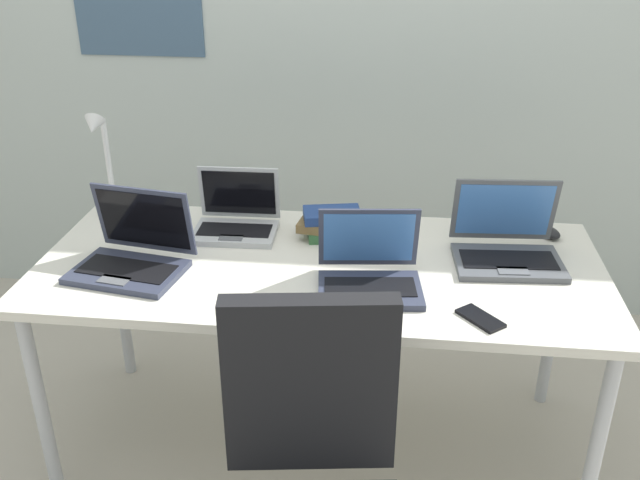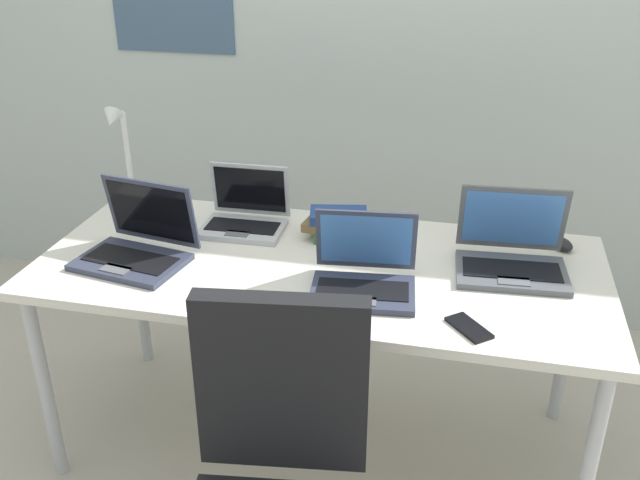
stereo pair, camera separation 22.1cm
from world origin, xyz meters
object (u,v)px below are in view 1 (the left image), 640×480
object	(u,v)px
computer_mouse	(549,232)
cell_phone	(480,318)
laptop_by_keyboard	(370,273)
laptop_center	(236,220)
desk_lamp	(105,165)
laptop_back_right	(132,255)
laptop_back_left	(507,246)
book_stack	(331,223)

from	to	relation	value
computer_mouse	cell_phone	xyz separation A→B (m)	(-0.28, -0.57, -0.01)
laptop_by_keyboard	laptop_center	xyz separation A→B (m)	(-0.48, 0.34, -0.00)
desk_lamp	computer_mouse	world-z (taller)	desk_lamp
laptop_back_right	laptop_by_keyboard	bearing A→B (deg)	-2.20
computer_mouse	laptop_back_right	bearing A→B (deg)	168.80
laptop_center	laptop_back_left	xyz separation A→B (m)	(0.91, -0.11, 0.00)
computer_mouse	book_stack	distance (m)	0.75
cell_phone	book_stack	distance (m)	0.68
laptop_center	book_stack	distance (m)	0.33
laptop_by_keyboard	laptop_back_right	bearing A→B (deg)	177.80
laptop_back_right	computer_mouse	xyz separation A→B (m)	(1.34, 0.39, -0.03)
desk_lamp	laptop_by_keyboard	size ratio (longest dim) A/B	1.21
computer_mouse	book_stack	bearing A→B (deg)	158.48
desk_lamp	laptop_by_keyboard	xyz separation A→B (m)	(0.96, -0.41, -0.15)
laptop_by_keyboard	laptop_back_left	size ratio (longest dim) A/B	0.94
laptop_center	book_stack	world-z (taller)	laptop_center
laptop_center	cell_phone	size ratio (longest dim) A/B	2.13
laptop_back_right	computer_mouse	world-z (taller)	laptop_back_right
laptop_back_left	book_stack	bearing A→B (deg)	168.98
laptop_back_right	laptop_back_left	xyz separation A→B (m)	(1.17, 0.20, 0.00)
desk_lamp	laptop_back_left	distance (m)	1.41
laptop_by_keyboard	book_stack	bearing A→B (deg)	113.80
laptop_center	cell_phone	xyz separation A→B (m)	(0.79, -0.49, -0.04)
laptop_by_keyboard	book_stack	world-z (taller)	laptop_by_keyboard
laptop_back_right	desk_lamp	bearing A→B (deg)	120.18
laptop_back_left	laptop_center	bearing A→B (deg)	173.08
desk_lamp	book_stack	world-z (taller)	desk_lamp
laptop_by_keyboard	computer_mouse	world-z (taller)	laptop_by_keyboard
laptop_back_right	book_stack	size ratio (longest dim) A/B	1.67
cell_phone	desk_lamp	bearing A→B (deg)	115.85
laptop_by_keyboard	laptop_back_left	world-z (taller)	laptop_back_left
laptop_center	computer_mouse	bearing A→B (deg)	4.22
cell_phone	book_stack	size ratio (longest dim) A/B	0.61
laptop_center	laptop_back_right	distance (m)	0.40
laptop_back_left	book_stack	distance (m)	0.59
laptop_back_right	laptop_back_left	bearing A→B (deg)	9.69
cell_phone	laptop_by_keyboard	bearing A→B (deg)	114.08
laptop_back_right	cell_phone	xyz separation A→B (m)	(1.05, -0.18, -0.04)
desk_lamp	laptop_by_keyboard	world-z (taller)	desk_lamp
laptop_by_keyboard	computer_mouse	distance (m)	0.73
laptop_back_left	laptop_back_right	bearing A→B (deg)	-170.31
desk_lamp	laptop_center	bearing A→B (deg)	-8.97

